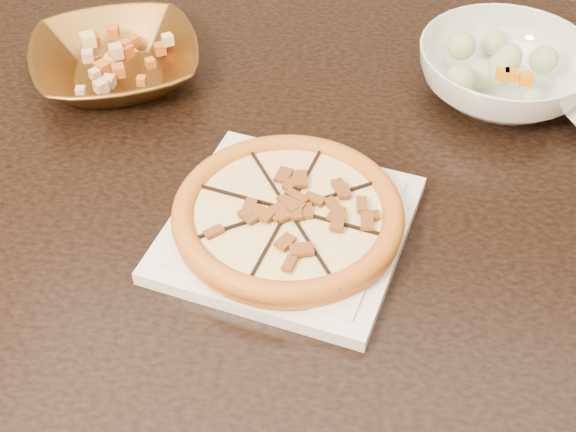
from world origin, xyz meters
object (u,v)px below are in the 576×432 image
(dining_table, at_px, (237,201))
(bronze_bowl, at_px, (116,63))
(pizza, at_px, (288,214))
(salad_bowl, at_px, (504,72))
(plate, at_px, (288,228))

(dining_table, distance_m, bronze_bowl, 0.27)
(pizza, xyz_separation_m, bronze_bowl, (-0.30, 0.28, -0.00))
(pizza, relative_size, salad_bowl, 1.11)
(dining_table, bearing_deg, salad_bowl, 26.86)
(bronze_bowl, distance_m, salad_bowl, 0.56)
(plate, xyz_separation_m, pizza, (0.00, 0.00, 0.02))
(bronze_bowl, bearing_deg, plate, -42.60)
(bronze_bowl, xyz_separation_m, salad_bowl, (0.56, 0.05, 0.01))
(dining_table, distance_m, salad_bowl, 0.43)
(dining_table, height_order, plate, plate)
(dining_table, bearing_deg, bronze_bowl, 147.49)
(dining_table, bearing_deg, pizza, -56.19)
(dining_table, height_order, salad_bowl, salad_bowl)
(dining_table, xyz_separation_m, pizza, (0.10, -0.15, 0.13))
(pizza, bearing_deg, plate, -108.36)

